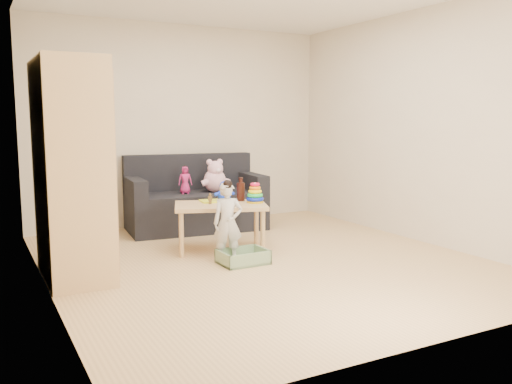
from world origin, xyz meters
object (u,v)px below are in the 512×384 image
wardrobe (71,170)px  play_table (221,227)px  toddler (228,224)px  sofa (196,211)px

wardrobe → play_table: size_ratio=1.99×
play_table → toddler: bearing=-106.4°
sofa → play_table: 1.17m
play_table → toddler: toddler is taller
sofa → toddler: 1.68m
wardrobe → play_table: bearing=9.8°
sofa → play_table: bearing=-93.2°
wardrobe → sofa: (1.71, 1.42, -0.71)m
sofa → play_table: (-0.18, -1.16, 0.01)m
wardrobe → play_table: wardrobe is taller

